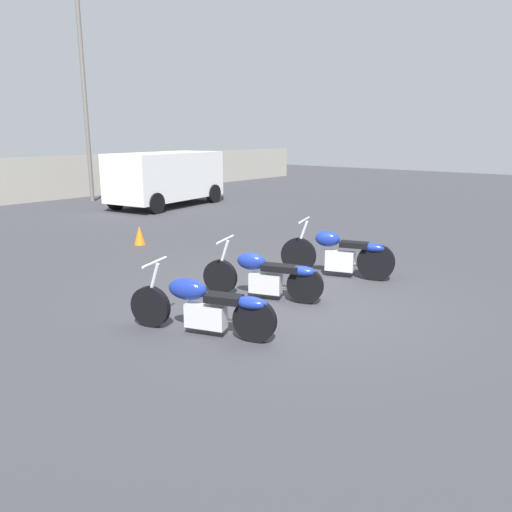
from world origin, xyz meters
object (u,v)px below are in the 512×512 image
object	(u,v)px
parked_van	(166,176)
light_pole_left	(82,69)
motorcycle_slot_0	(204,306)
traffic_cone_near	(140,235)
motorcycle_slot_1	(265,275)
motorcycle_slot_2	(339,254)

from	to	relation	value
parked_van	light_pole_left	bearing A→B (deg)	-172.47
motorcycle_slot_0	traffic_cone_near	world-z (taller)	motorcycle_slot_0
light_pole_left	motorcycle_slot_1	size ratio (longest dim) A/B	4.42
light_pole_left	motorcycle_slot_1	distance (m)	14.54
parked_van	motorcycle_slot_2	bearing A→B (deg)	-32.22
motorcycle_slot_0	traffic_cone_near	size ratio (longest dim) A/B	4.42
motorcycle_slot_1	traffic_cone_near	xyz separation A→B (m)	(1.26, 4.85, -0.16)
light_pole_left	traffic_cone_near	distance (m)	10.03
parked_van	traffic_cone_near	bearing A→B (deg)	-55.00
light_pole_left	motorcycle_slot_2	world-z (taller)	light_pole_left
light_pole_left	motorcycle_slot_0	xyz separation A→B (m)	(-6.75, -13.12, -4.56)
motorcycle_slot_0	parked_van	world-z (taller)	parked_van
motorcycle_slot_0	light_pole_left	bearing A→B (deg)	43.15
light_pole_left	traffic_cone_near	size ratio (longest dim) A/B	18.86
light_pole_left	parked_van	bearing A→B (deg)	-73.64
motorcycle_slot_2	parked_van	size ratio (longest dim) A/B	0.43
motorcycle_slot_0	motorcycle_slot_1	distance (m)	1.68
motorcycle_slot_0	parked_van	xyz separation A→B (m)	(7.73, 9.77, 0.69)
motorcycle_slot_1	motorcycle_slot_2	world-z (taller)	motorcycle_slot_2
motorcycle_slot_1	traffic_cone_near	distance (m)	5.02
motorcycle_slot_0	motorcycle_slot_1	bearing A→B (deg)	-9.38
motorcycle_slot_1	light_pole_left	bearing A→B (deg)	48.37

